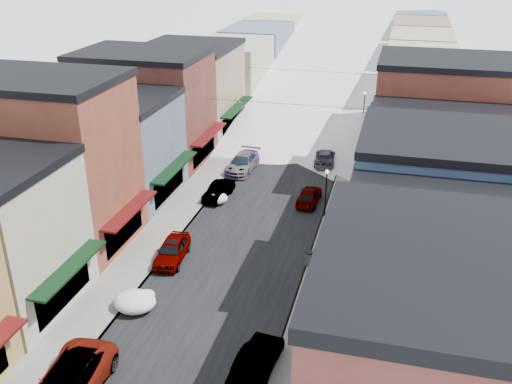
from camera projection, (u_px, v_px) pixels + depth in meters
The scene contains 31 objects.
road at pixel (318, 110), 74.87m from camera, with size 10.00×160.00×0.01m, color black.
sidewalk_left at pixel (270, 106), 76.34m from camera, with size 3.20×160.00×0.15m, color gray.
sidewalk_right at pixel (369, 113), 73.35m from camera, with size 3.20×160.00×0.15m, color gray.
curb_left at pixel (281, 107), 75.99m from camera, with size 0.10×160.00×0.15m, color slate.
curb_right at pixel (357, 112), 73.70m from camera, with size 0.10×160.00×0.15m, color slate.
bldg_l_brick_near at pixel (47, 162), 40.53m from camera, with size 12.30×8.20×12.50m.
bldg_l_grayblue at pixel (113, 147), 48.64m from camera, with size 11.30×9.20×9.00m.
bldg_l_brick_far at pixel (145, 107), 56.40m from camera, with size 13.30×9.20×11.00m.
bldg_l_tan at pixel (190, 88), 65.21m from camera, with size 11.30×11.20×10.00m.
bldg_r_green at pixel (443, 303), 27.56m from camera, with size 11.30×9.20×9.50m.
bldg_r_blue at pixel (438, 214), 35.30m from camera, with size 11.30×9.20×10.50m.
bldg_r_cream at pixel (440, 172), 43.44m from camera, with size 12.30×9.20×9.00m.
bldg_r_brick_far at pixel (444, 123), 50.75m from camera, with size 13.30×9.20×11.50m.
bldg_r_tan at pixel (429, 103), 60.22m from camera, with size 11.30×11.20×9.50m.
distant_blocks at pixel (341, 49), 93.53m from camera, with size 34.00×55.00×8.00m.
overhead_cables at pixel (303, 86), 61.29m from camera, with size 16.40×15.04×0.04m.
car_white_suv at pixel (68, 384), 27.96m from camera, with size 2.93×6.36×1.77m, color silver.
car_silver_sedan at pixel (172, 250), 40.09m from camera, with size 1.84×4.57×1.56m, color gray.
car_dark_hatch at pixel (219, 191), 49.60m from camera, with size 1.44×4.12×1.36m, color black.
car_silver_wagon at pixel (243, 163), 55.37m from camera, with size 2.26×5.57×1.62m, color gray.
car_green_sedan at pixel (256, 361), 29.66m from camera, with size 1.62×4.65×1.53m, color black.
car_gray_suv at pixel (309, 195), 48.65m from camera, with size 1.69×4.20×1.43m, color gray.
car_black_sedan at pixel (325, 157), 57.06m from camera, with size 1.97×4.84×1.40m, color black.
car_lane_silver at pixel (309, 111), 71.91m from camera, with size 1.86×4.63×1.58m, color gray.
car_lane_white at pixel (343, 78), 87.96m from camera, with size 2.75×5.97×1.66m, color white.
trash_can at pixel (309, 258), 39.26m from camera, with size 0.62×0.62×1.04m.
streetlamp_near at pixel (326, 187), 45.41m from camera, with size 0.33×0.33×4.01m.
streetlamp_far at pixel (364, 105), 66.58m from camera, with size 0.36×0.36×4.35m.
snow_pile_near at pixel (136, 301), 34.92m from camera, with size 2.66×2.84×1.13m.
snow_pile_mid at pixel (216, 198), 48.87m from camera, with size 2.19×2.55×0.93m.
snow_pile_far at pixel (239, 167), 55.25m from camera, with size 2.38×2.67×1.01m.
Camera 1 is at (10.09, -12.43, 21.02)m, focal length 40.00 mm.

